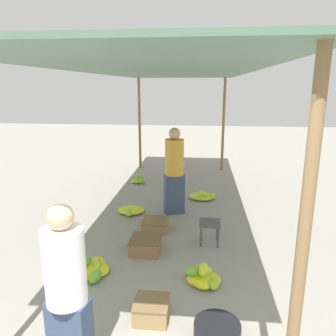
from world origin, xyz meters
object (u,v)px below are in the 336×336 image
(shopper_walking_mid, at_px, (174,170))
(banana_pile_right_1, at_px, (203,196))
(crate_near, at_px, (152,310))
(banana_pile_right_0, at_px, (202,276))
(banana_pile_left_0, at_px, (91,269))
(banana_pile_left_1, at_px, (131,210))
(crate_mid, at_px, (156,225))
(vendor_foreground, at_px, (67,292))
(banana_pile_left_2, at_px, (139,180))
(crate_far, at_px, (146,245))
(stool, at_px, (210,226))
(basin_black, at_px, (217,330))

(shopper_walking_mid, bearing_deg, banana_pile_right_1, 58.10)
(crate_near, bearing_deg, banana_pile_right_0, 53.89)
(banana_pile_left_0, relative_size, banana_pile_left_1, 1.07)
(banana_pile_left_1, relative_size, crate_mid, 1.27)
(banana_pile_left_1, distance_m, shopper_walking_mid, 1.24)
(vendor_foreground, height_order, banana_pile_left_2, vendor_foreground)
(banana_pile_left_2, height_order, banana_pile_right_0, banana_pile_right_0)
(banana_pile_right_1, height_order, crate_near, crate_near)
(crate_far, bearing_deg, stool, 21.24)
(banana_pile_left_0, height_order, banana_pile_right_0, banana_pile_right_0)
(banana_pile_right_1, bearing_deg, basin_black, -87.94)
(vendor_foreground, relative_size, banana_pile_left_0, 2.55)
(banana_pile_left_0, relative_size, crate_far, 1.35)
(banana_pile_left_2, xyz_separation_m, crate_far, (0.83, -3.73, 0.04))
(banana_pile_right_0, bearing_deg, crate_near, -126.11)
(basin_black, height_order, banana_pile_right_0, banana_pile_right_0)
(crate_far, xyz_separation_m, shopper_walking_mid, (0.30, 1.67, 0.80))
(banana_pile_right_0, xyz_separation_m, crate_far, (-0.89, 0.73, 0.03))
(crate_far, relative_size, shopper_walking_mid, 0.27)
(stool, distance_m, banana_pile_right_0, 1.15)
(banana_pile_right_1, bearing_deg, banana_pile_left_0, -115.19)
(banana_pile_right_1, distance_m, crate_near, 4.16)
(banana_pile_left_2, bearing_deg, crate_far, -77.40)
(basin_black, xyz_separation_m, crate_far, (-1.05, 1.71, 0.04))
(banana_pile_left_2, bearing_deg, basin_black, -70.92)
(vendor_foreground, relative_size, crate_far, 3.44)
(banana_pile_right_1, height_order, crate_far, crate_far)
(vendor_foreground, height_order, crate_mid, vendor_foreground)
(banana_pile_left_2, relative_size, banana_pile_right_0, 0.97)
(crate_mid, relative_size, crate_far, 0.99)
(banana_pile_left_1, distance_m, banana_pile_right_0, 2.74)
(vendor_foreground, distance_m, shopper_walking_mid, 4.01)
(banana_pile_right_1, relative_size, crate_mid, 1.32)
(basin_black, bearing_deg, banana_pile_right_0, 99.02)
(shopper_walking_mid, bearing_deg, crate_mid, -107.67)
(stool, xyz_separation_m, shopper_walking_mid, (-0.70, 1.28, 0.60))
(banana_pile_right_1, bearing_deg, crate_far, -108.81)
(banana_pile_right_0, relative_size, crate_near, 1.43)
(vendor_foreground, relative_size, crate_near, 4.22)
(banana_pile_left_2, distance_m, crate_near, 5.36)
(banana_pile_left_0, distance_m, banana_pile_right_1, 3.64)
(banana_pile_left_1, xyz_separation_m, banana_pile_right_1, (1.48, 1.04, 0.00))
(crate_far, bearing_deg, banana_pile_left_2, 102.60)
(banana_pile_left_1, distance_m, banana_pile_right_1, 1.81)
(stool, relative_size, banana_pile_right_0, 0.70)
(banana_pile_left_2, xyz_separation_m, banana_pile_right_1, (1.72, -1.11, -0.01))
(banana_pile_left_1, height_order, banana_pile_right_1, banana_pile_right_1)
(crate_mid, xyz_separation_m, crate_far, (-0.04, -0.84, 0.03))
(crate_mid, bearing_deg, vendor_foreground, -95.60)
(banana_pile_right_0, distance_m, crate_mid, 1.79)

